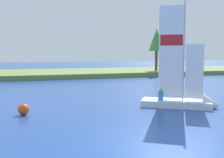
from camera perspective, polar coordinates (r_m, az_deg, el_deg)
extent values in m
plane|color=#234793|center=(9.60, 9.99, -13.60)|extent=(200.00, 200.00, 0.00)
cube|color=olive|center=(39.85, -12.19, 1.22)|extent=(80.00, 14.15, 0.62)
cylinder|color=brown|center=(41.31, 9.54, 3.93)|extent=(0.42, 0.42, 3.00)
cone|color=#47893D|center=(41.36, 9.61, 8.36)|extent=(2.39, 2.39, 3.40)
cube|color=silver|center=(16.21, 13.61, -5.14)|extent=(4.18, 3.48, 0.38)
cone|color=silver|center=(16.30, 20.67, -5.28)|extent=(1.59, 1.70, 1.38)
cylinder|color=#B7B7BC|center=(15.95, 15.30, 5.80)|extent=(0.08, 0.08, 5.79)
cube|color=white|center=(15.96, 12.69, 5.88)|extent=(1.22, 0.82, 5.30)
cube|color=red|center=(15.98, 12.74, 8.21)|extent=(1.10, 0.74, 0.64)
cube|color=white|center=(15.99, 17.38, 1.65)|extent=(0.87, 0.59, 3.11)
cylinder|color=#B7B7BC|center=(16.15, 12.50, -3.67)|extent=(1.24, 0.84, 0.06)
cube|color=#338CCC|center=(15.84, 10.49, -3.61)|extent=(0.34, 0.32, 0.55)
sphere|color=tan|center=(15.78, 10.52, -2.23)|extent=(0.20, 0.20, 0.20)
cube|color=orange|center=(16.51, 10.52, -3.35)|extent=(0.34, 0.32, 0.49)
sphere|color=tan|center=(16.46, 10.54, -2.14)|extent=(0.20, 0.20, 0.20)
sphere|color=#E54C19|center=(14.38, -18.58, -6.24)|extent=(0.57, 0.57, 0.57)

